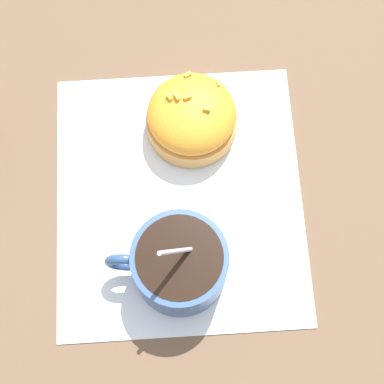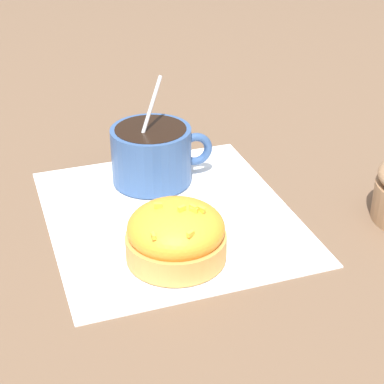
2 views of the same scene
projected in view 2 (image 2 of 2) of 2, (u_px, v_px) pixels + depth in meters
The scene contains 4 objects.
ground_plane at pixel (170, 216), 0.64m from camera, with size 3.00×3.00×0.00m, color brown.
paper_napkin at pixel (170, 215), 0.64m from camera, with size 0.28×0.25×0.00m.
coffee_cup at pixel (153, 152), 0.69m from camera, with size 0.09×0.11×0.12m.
frosted_pastry at pixel (176, 235), 0.57m from camera, with size 0.09×0.09×0.06m.
Camera 2 is at (0.53, -0.14, 0.34)m, focal length 60.00 mm.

